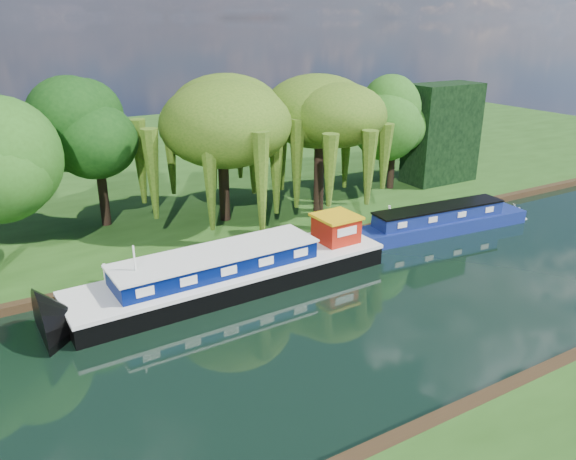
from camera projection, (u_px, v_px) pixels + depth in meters
ground at (357, 309)px, 27.38m from camera, size 120.00×120.00×0.00m
far_bank at (146, 161)px, 54.72m from camera, size 120.00×52.00×0.45m
dutch_barge at (236, 271)px, 29.45m from camera, size 17.29×4.42×3.62m
narrowboat at (438, 222)px, 37.01m from camera, size 13.58×3.51×1.96m
red_dinghy at (96, 309)px, 27.45m from camera, size 3.26×2.56×0.61m
white_cruiser at (513, 217)px, 40.03m from camera, size 2.66×2.47×1.15m
willow_left at (221, 123)px, 35.98m from camera, size 7.56×7.56×9.05m
willow_right at (320, 124)px, 37.90m from camera, size 6.94×6.94×8.46m
tree_far_mid at (96, 133)px, 35.22m from camera, size 5.40×5.40×8.83m
tree_far_right at (394, 123)px, 43.55m from camera, size 4.68×4.68×7.66m
conifer_hedge at (442, 133)px, 46.10m from camera, size 6.00×3.00×8.00m
lamppost at (264, 203)px, 35.23m from camera, size 0.36×0.36×2.56m
mooring_posts at (266, 239)px, 33.58m from camera, size 19.16×0.16×1.00m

